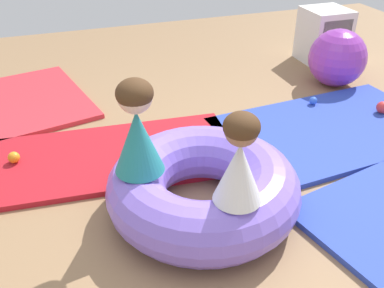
{
  "coord_description": "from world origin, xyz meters",
  "views": [
    {
      "loc": [
        -0.88,
        -1.88,
        1.73
      ],
      "look_at": [
        -0.14,
        0.24,
        0.36
      ],
      "focal_mm": 41.01,
      "sensor_mm": 36.0,
      "label": 1
    }
  ],
  "objects": [
    {
      "name": "exercise_ball_large",
      "position": [
        1.71,
        1.4,
        0.27
      ],
      "size": [
        0.54,
        0.54,
        0.54
      ],
      "primitive_type": "sphere",
      "color": "purple",
      "rests_on": "ground"
    },
    {
      "name": "play_ball_teal",
      "position": [
        -0.07,
        0.52,
        0.09
      ],
      "size": [
        0.11,
        0.11,
        0.11
      ],
      "primitive_type": "sphere",
      "color": "teal",
      "rests_on": "gym_mat_front"
    },
    {
      "name": "gym_mat_center_rear",
      "position": [
        1.15,
        0.61,
        0.02
      ],
      "size": [
        1.81,
        1.21,
        0.04
      ],
      "primitive_type": "cube",
      "rotation": [
        0.0,
        0.0,
        0.08
      ],
      "color": "#2D47B7",
      "rests_on": "ground"
    },
    {
      "name": "storage_cube",
      "position": [
        1.96,
        1.98,
        0.28
      ],
      "size": [
        0.44,
        0.44,
        0.56
      ],
      "color": "silver",
      "rests_on": "ground"
    },
    {
      "name": "play_ball_orange",
      "position": [
        -1.21,
        0.9,
        0.08
      ],
      "size": [
        0.08,
        0.08,
        0.08
      ],
      "primitive_type": "sphere",
      "color": "orange",
      "rests_on": "gym_mat_front"
    },
    {
      "name": "gym_mat_front",
      "position": [
        -0.56,
        0.79,
        0.02
      ],
      "size": [
        1.85,
        0.99,
        0.04
      ],
      "primitive_type": "cube",
      "rotation": [
        0.0,
        0.0,
        -0.08
      ],
      "color": "#B21923",
      "rests_on": "ground"
    },
    {
      "name": "child_in_white",
      "position": [
        -0.1,
        -0.31,
        0.58
      ],
      "size": [
        0.35,
        0.35,
        0.48
      ],
      "rotation": [
        0.0,
        0.0,
        2.33
      ],
      "color": "white",
      "rests_on": "inflatable_cushion"
    },
    {
      "name": "play_ball_red",
      "position": [
        1.69,
        0.69,
        0.09
      ],
      "size": [
        0.1,
        0.1,
        0.1
      ],
      "primitive_type": "sphere",
      "color": "red",
      "rests_on": "gym_mat_center_rear"
    },
    {
      "name": "ground_plane",
      "position": [
        0.0,
        0.0,
        0.0
      ],
      "size": [
        8.0,
        8.0,
        0.0
      ],
      "primitive_type": "plane",
      "color": "#93704C"
    },
    {
      "name": "play_ball_blue_second",
      "position": [
        1.23,
        1.02,
        0.07
      ],
      "size": [
        0.07,
        0.07,
        0.07
      ],
      "primitive_type": "sphere",
      "color": "blue",
      "rests_on": "gym_mat_center_rear"
    },
    {
      "name": "inflatable_cushion",
      "position": [
        -0.14,
        0.04,
        0.17
      ],
      "size": [
        1.13,
        1.13,
        0.35
      ],
      "primitive_type": "torus",
      "color": "#8466E0",
      "rests_on": "ground"
    },
    {
      "name": "child_in_teal",
      "position": [
        -0.5,
        0.1,
        0.61
      ],
      "size": [
        0.3,
        0.3,
        0.54
      ],
      "rotation": [
        0.0,
        0.0,
        3.25
      ],
      "color": "teal",
      "rests_on": "inflatable_cushion"
    }
  ]
}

